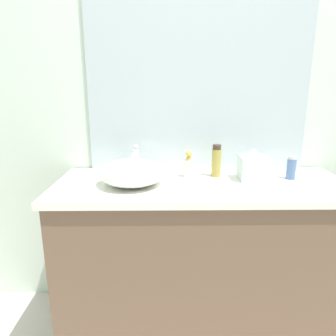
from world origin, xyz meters
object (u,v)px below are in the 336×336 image
(sink_basin, at_px, (132,172))
(tissue_box, at_px, (253,166))
(perfume_bottle, at_px, (291,168))
(lotion_bottle, at_px, (216,161))
(soap_dispenser, at_px, (189,166))

(sink_basin, relative_size, tissue_box, 2.01)
(sink_basin, relative_size, perfume_bottle, 2.70)
(perfume_bottle, distance_m, tissue_box, 0.21)
(lotion_bottle, relative_size, tissue_box, 1.05)
(perfume_bottle, xyz_separation_m, tissue_box, (-0.21, -0.01, 0.01))
(sink_basin, distance_m, tissue_box, 0.62)
(sink_basin, bearing_deg, tissue_box, 6.98)
(tissue_box, bearing_deg, soap_dispenser, 171.09)
(lotion_bottle, xyz_separation_m, perfume_bottle, (0.39, -0.05, -0.02))
(lotion_bottle, relative_size, perfume_bottle, 1.41)
(sink_basin, distance_m, soap_dispenser, 0.32)
(lotion_bottle, height_order, perfume_bottle, lotion_bottle)
(sink_basin, xyz_separation_m, lotion_bottle, (0.44, 0.14, 0.02))
(soap_dispenser, height_order, perfume_bottle, soap_dispenser)
(lotion_bottle, bearing_deg, perfume_bottle, -7.89)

